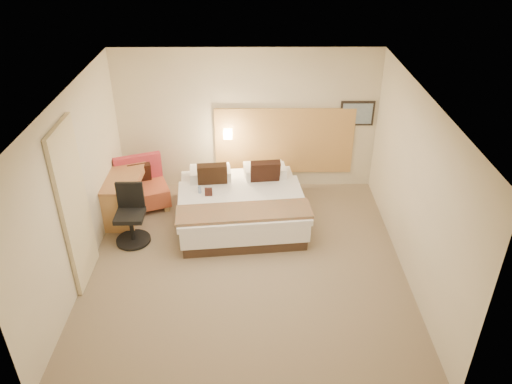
{
  "coord_description": "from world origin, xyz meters",
  "views": [
    {
      "loc": [
        0.11,
        -6.09,
        4.9
      ],
      "look_at": [
        0.16,
        0.46,
        1.03
      ],
      "focal_mm": 35.0,
      "sensor_mm": 36.0,
      "label": 1
    }
  ],
  "objects_px": {
    "side_table": "(205,209)",
    "desk_chair": "(131,219)",
    "bed": "(241,204)",
    "desk": "(125,184)",
    "lounge_chair": "(142,188)"
  },
  "relations": [
    {
      "from": "side_table",
      "to": "desk",
      "type": "distance_m",
      "value": 1.46
    },
    {
      "from": "desk",
      "to": "desk_chair",
      "type": "height_order",
      "value": "desk_chair"
    },
    {
      "from": "bed",
      "to": "lounge_chair",
      "type": "xyz_separation_m",
      "value": [
        -1.8,
        0.54,
        0.02
      ]
    },
    {
      "from": "bed",
      "to": "desk",
      "type": "distance_m",
      "value": 2.04
    },
    {
      "from": "bed",
      "to": "side_table",
      "type": "xyz_separation_m",
      "value": [
        -0.61,
        -0.1,
        -0.04
      ]
    },
    {
      "from": "side_table",
      "to": "bed",
      "type": "bearing_deg",
      "value": 9.18
    },
    {
      "from": "side_table",
      "to": "desk",
      "type": "relative_size",
      "value": 0.42
    },
    {
      "from": "side_table",
      "to": "desk",
      "type": "xyz_separation_m",
      "value": [
        -1.39,
        0.31,
        0.32
      ]
    },
    {
      "from": "side_table",
      "to": "desk_chair",
      "type": "distance_m",
      "value": 1.25
    },
    {
      "from": "lounge_chair",
      "to": "desk_chair",
      "type": "distance_m",
      "value": 1.11
    },
    {
      "from": "bed",
      "to": "desk",
      "type": "height_order",
      "value": "bed"
    },
    {
      "from": "lounge_chair",
      "to": "side_table",
      "type": "bearing_deg",
      "value": -28.19
    },
    {
      "from": "bed",
      "to": "lounge_chair",
      "type": "distance_m",
      "value": 1.88
    },
    {
      "from": "lounge_chair",
      "to": "side_table",
      "type": "xyz_separation_m",
      "value": [
        1.19,
        -0.64,
        -0.06
      ]
    },
    {
      "from": "bed",
      "to": "desk",
      "type": "xyz_separation_m",
      "value": [
        -2.01,
        0.21,
        0.28
      ]
    }
  ]
}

